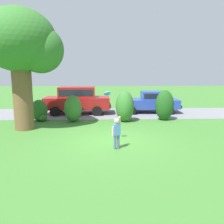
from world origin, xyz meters
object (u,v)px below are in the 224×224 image
object	(u,v)px
parked_suv	(77,99)
parked_sedan	(150,101)
child_thrower	(117,131)
frisbee	(107,93)
oak_tree_large	(23,46)

from	to	relation	value
parked_suv	parked_sedan	bearing A→B (deg)	3.81
parked_sedan	parked_suv	bearing A→B (deg)	-176.19
child_thrower	frisbee	world-z (taller)	frisbee
oak_tree_large	frisbee	distance (m)	5.32
parked_sedan	child_thrower	world-z (taller)	parked_sedan
parked_sedan	child_thrower	xyz separation A→B (m)	(-2.86, -7.97, -0.13)
parked_sedan	child_thrower	size ratio (longest dim) A/B	3.46
parked_sedan	child_thrower	bearing A→B (deg)	-109.76
parked_sedan	frisbee	size ratio (longest dim) A/B	14.46
child_thrower	oak_tree_large	bearing A→B (deg)	143.00
oak_tree_large	parked_suv	world-z (taller)	oak_tree_large
oak_tree_large	frisbee	world-z (taller)	oak_tree_large
oak_tree_large	child_thrower	size ratio (longest dim) A/B	4.68
parked_sedan	frisbee	xyz separation A→B (m)	(-3.21, -7.13, 1.22)
oak_tree_large	parked_sedan	bearing A→B (deg)	31.84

